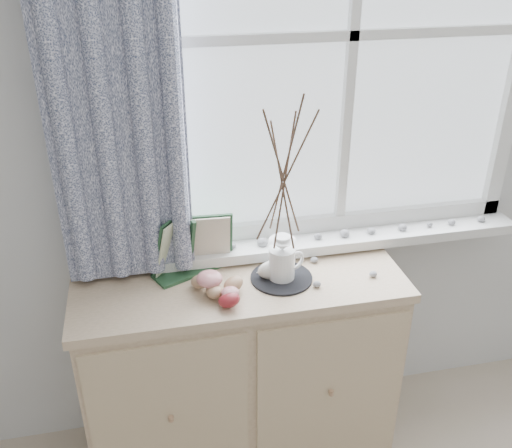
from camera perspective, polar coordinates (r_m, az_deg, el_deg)
The scene contains 8 objects.
sideboard at distance 2.33m, azimuth -1.48°, elevation -14.43°, with size 1.20×0.45×0.85m.
botanical_book at distance 2.05m, azimuth -6.46°, elevation -2.31°, with size 0.34×0.13×0.24m, color #1F4126, non-canonical shape.
toadstool_cluster at distance 1.96m, azimuth -4.15°, elevation -5.91°, with size 0.14×0.15×0.08m.
wooden_eggs at distance 1.97m, azimuth -3.70°, elevation -6.52°, with size 0.17×0.18×0.07m.
songbird_figurine at distance 2.06m, azimuth 1.62°, elevation -4.48°, with size 0.15×0.07×0.08m, color white, non-canonical shape.
crocheted_doily at distance 2.07m, azimuth 2.56°, elevation -5.40°, with size 0.22×0.22×0.01m, color black.
twig_pitcher at distance 1.88m, azimuth 2.82°, elevation 4.98°, with size 0.33×0.33×0.71m.
sideboard_pebbles at distance 2.11m, azimuth 7.87°, elevation -4.83°, with size 0.25×0.19×0.02m.
Camera 1 is at (-0.45, 0.06, 1.99)m, focal length 40.00 mm.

